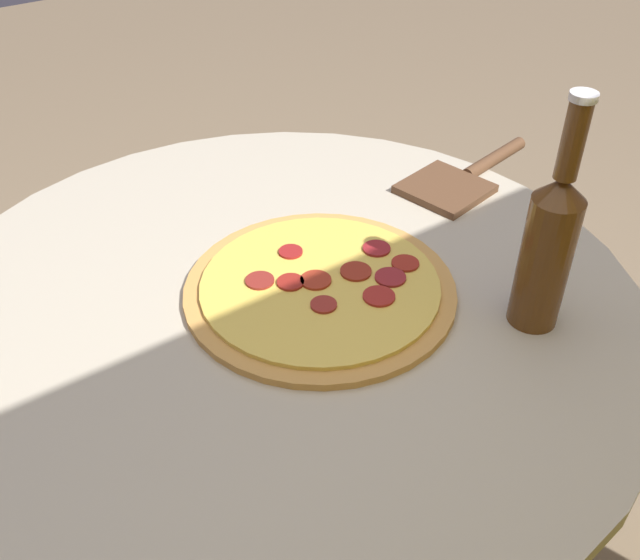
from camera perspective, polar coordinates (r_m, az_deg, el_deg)
The scene contains 4 objects.
table at distance 1.04m, azimuth -2.99°, elevation -8.61°, with size 0.94×0.94×0.72m.
pizza at distance 0.92m, azimuth 0.05°, elevation -0.59°, with size 0.35×0.35×0.02m.
beer_bottle at distance 0.85m, azimuth 17.81°, elevation 2.69°, with size 0.06×0.06×0.29m.
pizza_paddle at distance 1.18m, azimuth 11.21°, elevation 7.94°, with size 0.29×0.14×0.02m.
Camera 1 is at (0.37, 0.61, 1.29)m, focal length 40.00 mm.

